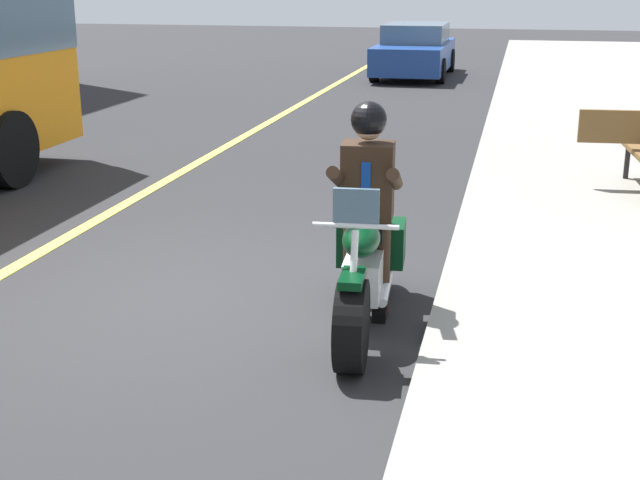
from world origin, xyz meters
The scene contains 4 objects.
ground_plane centered at (0.00, 0.00, 0.00)m, with size 80.00×80.00×0.00m, color #28282B.
motorcycle_main centered at (0.14, 1.47, 0.45)m, with size 2.22×0.70×1.26m.
rider_main centered at (-0.05, 1.45, 1.04)m, with size 0.65×0.58×1.74m.
car_silver centered at (-17.49, -0.29, 0.69)m, with size 4.60×1.92×1.40m.
Camera 1 is at (6.46, 2.57, 2.66)m, focal length 48.79 mm.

